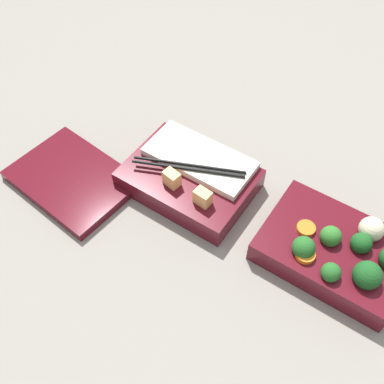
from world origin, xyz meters
The scene contains 4 objects.
ground_plane centered at (0.00, 0.00, 0.00)m, with size 3.00×3.00×0.00m, color gray.
bento_tray_vegetable centered at (-0.13, -0.01, 0.03)m, with size 0.22×0.15×0.07m.
bento_tray_rice centered at (0.14, -0.01, 0.02)m, with size 0.22×0.15×0.07m.
bento_lid centered at (0.32, 0.10, 0.01)m, with size 0.21×0.15×0.02m, color #510F19.
Camera 1 is at (-0.14, 0.41, 0.62)m, focal length 42.00 mm.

